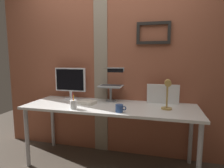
{
  "coord_description": "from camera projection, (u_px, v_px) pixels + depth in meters",
  "views": [
    {
      "loc": [
        0.67,
        -2.23,
        1.35
      ],
      "look_at": [
        0.08,
        0.05,
        1.02
      ],
      "focal_mm": 30.62,
      "sensor_mm": 36.0,
      "label": 1
    }
  ],
  "objects": [
    {
      "name": "ground_plane",
      "position": [
        105.0,
        161.0,
        2.5
      ],
      "size": [
        6.0,
        6.0,
        0.0
      ],
      "primitive_type": "plane",
      "color": "#4C4238"
    },
    {
      "name": "brick_wall_back",
      "position": [
        112.0,
        62.0,
        2.66
      ],
      "size": [
        3.33,
        0.16,
        2.57
      ],
      "color": "#9E563D",
      "rests_on": "ground_plane"
    },
    {
      "name": "desk",
      "position": [
        110.0,
        111.0,
        2.33
      ],
      "size": [
        2.08,
        0.7,
        0.77
      ],
      "color": "white",
      "rests_on": "ground_plane"
    },
    {
      "name": "monitor",
      "position": [
        70.0,
        81.0,
        2.66
      ],
      "size": [
        0.44,
        0.18,
        0.44
      ],
      "color": "white",
      "rests_on": "desk"
    },
    {
      "name": "laptop_stand",
      "position": [
        111.0,
        91.0,
        2.54
      ],
      "size": [
        0.28,
        0.22,
        0.2
      ],
      "color": "gray",
      "rests_on": "desk"
    },
    {
      "name": "laptop",
      "position": [
        112.0,
        81.0,
        2.59
      ],
      "size": [
        0.31,
        0.28,
        0.25
      ],
      "color": "#ADB2B7",
      "rests_on": "laptop_stand"
    },
    {
      "name": "whiteboard_panel",
      "position": [
        163.0,
        94.0,
        2.39
      ],
      "size": [
        0.39,
        0.06,
        0.25
      ],
      "primitive_type": "cube",
      "rotation": [
        0.17,
        0.0,
        0.0
      ],
      "color": "white",
      "rests_on": "desk"
    },
    {
      "name": "desk_lamp",
      "position": [
        167.0,
        91.0,
        2.08
      ],
      "size": [
        0.12,
        0.2,
        0.35
      ],
      "color": "tan",
      "rests_on": "desk"
    },
    {
      "name": "pen_cup",
      "position": [
        73.0,
        104.0,
        2.17
      ],
      "size": [
        0.07,
        0.07,
        0.18
      ],
      "color": "white",
      "rests_on": "desk"
    },
    {
      "name": "coffee_mug",
      "position": [
        119.0,
        108.0,
        2.04
      ],
      "size": [
        0.12,
        0.08,
        0.08
      ],
      "color": "#2D4C8C",
      "rests_on": "desk"
    },
    {
      "name": "paper_clutter_stack",
      "position": [
        87.0,
        102.0,
        2.39
      ],
      "size": [
        0.23,
        0.19,
        0.04
      ],
      "primitive_type": "cube",
      "rotation": [
        0.0,
        0.0,
        -0.3
      ],
      "color": "silver",
      "rests_on": "desk"
    }
  ]
}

